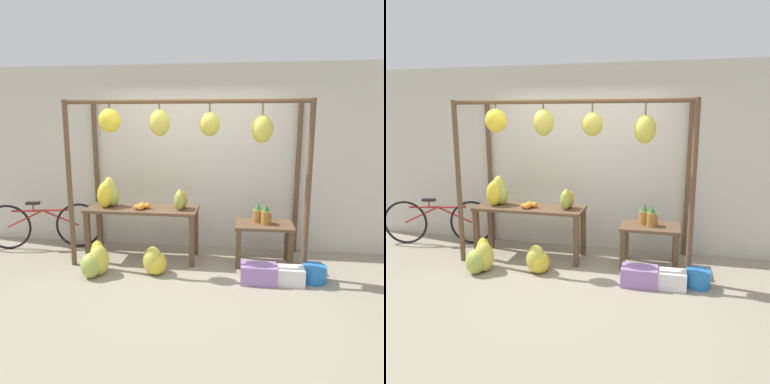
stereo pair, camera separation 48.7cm
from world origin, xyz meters
The scene contains 15 objects.
ground_plane centered at (0.00, 0.00, 0.00)m, with size 20.00×20.00×0.00m, color gray.
shop_wall_back centered at (0.00, 1.54, 1.40)m, with size 8.00×0.08×2.80m.
stall_awning centered at (-0.01, 0.65, 1.70)m, with size 3.18×1.12×2.25m.
display_table_main centered at (-0.66, 0.87, 0.63)m, with size 1.58×0.55×0.75m.
display_table_side centered at (1.06, 0.88, 0.45)m, with size 0.79×0.53×0.58m.
banana_pile_on_table centered at (-1.17, 0.90, 0.94)m, with size 0.38×0.43×0.43m.
orange_pile centered at (-0.64, 0.80, 0.79)m, with size 0.22×0.26×0.09m.
pineapple_cluster centered at (1.04, 0.89, 0.70)m, with size 0.26×0.23×0.29m.
banana_pile_ground_left centered at (-1.11, 0.20, 0.19)m, with size 0.38×0.49×0.43m.
banana_pile_ground_right centered at (-0.38, 0.35, 0.17)m, with size 0.37×0.41×0.37m.
fruit_crate_white centered at (0.97, 0.24, 0.12)m, with size 0.44×0.27×0.24m.
blue_bucket centered at (1.67, 0.37, 0.10)m, with size 0.30×0.30×0.21m.
parked_bicycle centered at (-2.31, 1.08, 0.37)m, with size 1.75×0.44×0.75m.
papaya_pile centered at (-0.10, 0.87, 0.89)m, with size 0.22×0.31×0.28m.
fruit_crate_purple centered at (1.33, 0.25, 0.11)m, with size 0.39×0.24×0.21m.
Camera 2 is at (1.22, -4.09, 2.01)m, focal length 35.00 mm.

